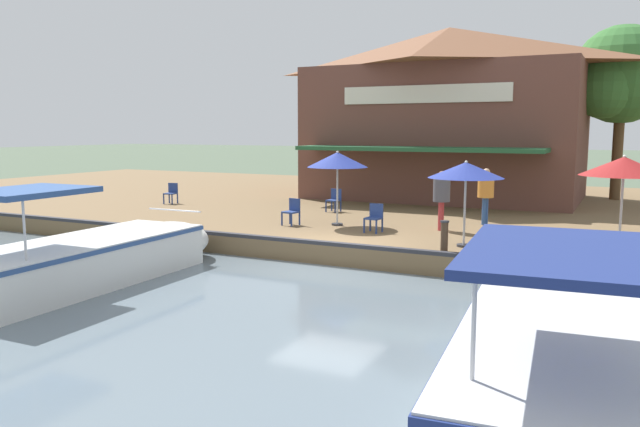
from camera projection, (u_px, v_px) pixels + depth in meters
name	position (u px, v px, depth m)	size (l,w,h in m)	color
ground_plane	(329.00, 268.00, 16.48)	(220.00, 220.00, 0.00)	#4C5B47
quay_deck	(442.00, 210.00, 26.19)	(22.00, 56.00, 0.60)	brown
quay_edge_fender	(331.00, 244.00, 16.48)	(0.20, 50.40, 0.10)	#2D2D33
waterfront_restaurant	(447.00, 112.00, 27.83)	(9.06, 11.95, 7.50)	brown
patio_umbrella_near_quay_edge	(624.00, 166.00, 14.61)	(2.00, 2.00, 2.46)	#B7B7B7
patio_umbrella_mid_patio_right	(466.00, 170.00, 16.06)	(1.95, 1.95, 2.25)	#B7B7B7
patio_umbrella_by_entrance	(337.00, 160.00, 19.71)	(1.93, 1.93, 2.37)	#B7B7B7
cafe_chair_beside_entrance	(334.00, 199.00, 23.25)	(0.49, 0.49, 0.85)	navy
cafe_chair_back_row_seat	(171.00, 192.00, 25.76)	(0.49, 0.49, 0.85)	navy
cafe_chair_mid_patio	(292.00, 210.00, 19.96)	(0.52, 0.52, 0.85)	navy
cafe_chair_under_first_umbrella	(374.00, 216.00, 18.56)	(0.48, 0.48, 0.85)	navy
person_at_quay_edge	(442.00, 193.00, 18.86)	(0.51, 0.51, 1.81)	#B23338
person_near_entrance	(486.00, 189.00, 20.00)	(0.51, 0.51, 1.81)	#2D5193
motorboat_distant_upstream	(569.00, 333.00, 9.18)	(8.54, 3.40, 2.28)	silver
motorboat_mid_row	(105.00, 253.00, 15.03)	(7.31, 2.36, 2.34)	silver
mooring_post	(444.00, 237.00, 15.33)	(0.22, 0.22, 0.83)	#473323
tree_behind_restaurant	(618.00, 77.00, 26.57)	(4.39, 4.18, 7.48)	brown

